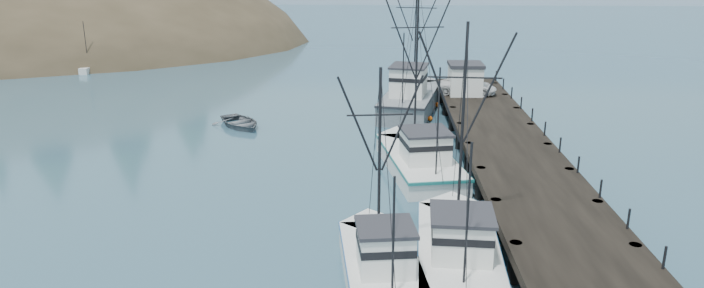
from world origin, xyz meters
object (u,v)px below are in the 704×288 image
pier_shed (465,78)px  pier (508,148)px  motorboat (240,127)px  trawler_far (418,158)px  trawler_near (458,247)px  work_vessel (411,97)px  trawler_mid (381,263)px  pickup_truck (467,86)px

pier_shed → pier: bearing=-86.1°
motorboat → pier_shed: bearing=-23.1°
pier → trawler_far: trawler_far is taller
trawler_near → pier_shed: size_ratio=3.65×
work_vessel → trawler_mid: bearing=-95.3°
trawler_near → work_vessel: 29.97m
work_vessel → motorboat: 16.13m
trawler_mid → work_vessel: work_vessel is taller
trawler_near → motorboat: 28.29m
pickup_truck → work_vessel: bearing=79.7°
work_vessel → trawler_near: bearing=-88.6°
pier_shed → pickup_truck: pier_shed is taller
pier_shed → trawler_mid: bearing=-104.2°
trawler_mid → pickup_truck: 30.90m
motorboat → trawler_mid: bearing=-101.2°
trawler_mid → trawler_far: bearing=80.3°
trawler_far → pier_shed: (4.99, 14.90, 2.60)m
pier → pickup_truck: 14.95m
pier → trawler_mid: trawler_mid is taller
trawler_near → motorboat: (-15.53, 23.63, -0.82)m
trawler_near → pickup_truck: bearing=81.7°
pickup_truck → motorboat: (-19.62, -4.50, -2.72)m
trawler_far → pier: bearing=-0.7°
pier → trawler_mid: bearing=-119.8°
trawler_far → pickup_truck: bearing=70.7°
trawler_far → pickup_truck: trawler_far is taller
trawler_near → trawler_mid: trawler_near is taller
pier → trawler_far: 6.07m
work_vessel → pickup_truck: work_vessel is taller
pier → pickup_truck: size_ratio=8.53×
trawler_far → trawler_near: bearing=-85.3°
pier → trawler_mid: 17.26m
trawler_mid → motorboat: trawler_mid is taller
trawler_far → pickup_truck: (5.19, 14.83, 1.90)m
trawler_near → trawler_far: bearing=94.7°
trawler_mid → work_vessel: 31.82m
trawler_far → motorboat: bearing=144.4°
motorboat → trawler_near: bearing=-93.0°
pier → trawler_far: size_ratio=3.49×
trawler_mid → pier_shed: bearing=75.8°
work_vessel → trawler_far: bearing=-91.2°
trawler_near → work_vessel: work_vessel is taller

